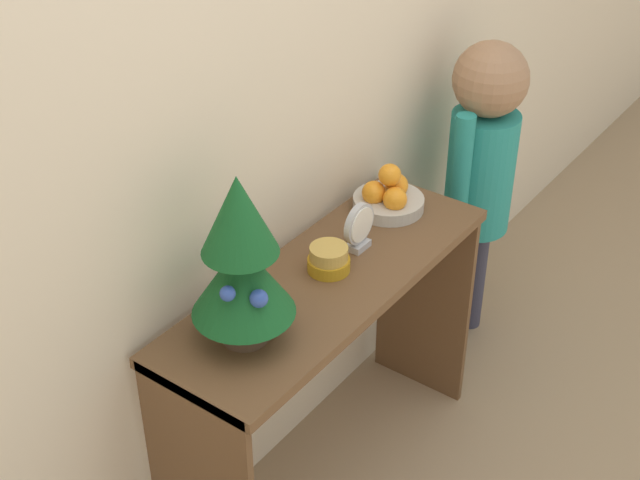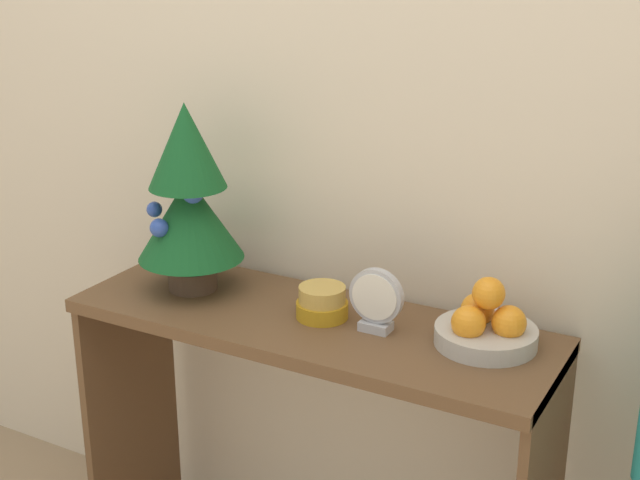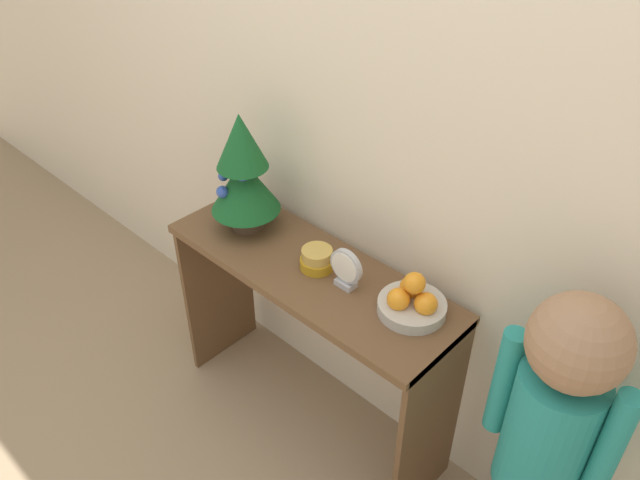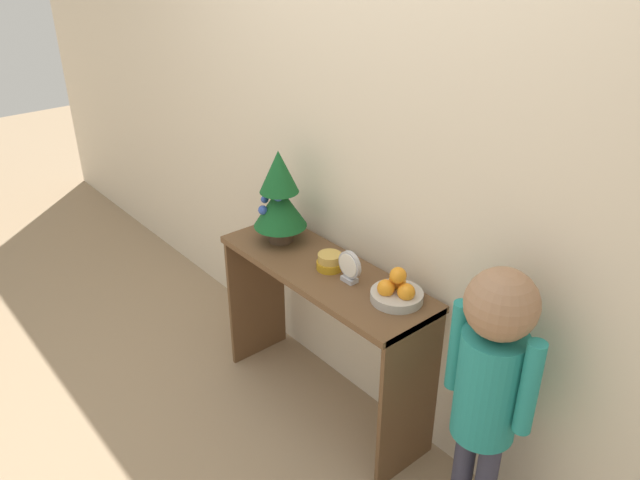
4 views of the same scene
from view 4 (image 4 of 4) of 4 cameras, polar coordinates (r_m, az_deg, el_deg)
name	(u,v)px [view 4 (image 4 of 4)]	position (r m, az deg, el deg)	size (l,w,h in m)	color
ground_plane	(294,419)	(3.02, -2.43, -16.03)	(12.00, 12.00, 0.00)	#997F60
back_wall	(366,144)	(2.59, 4.23, 8.79)	(7.00, 0.05, 2.50)	beige
console_table	(324,303)	(2.75, 0.32, -5.81)	(1.07, 0.36, 0.75)	brown
mini_tree	(279,196)	(2.79, -3.73, 4.04)	(0.24, 0.24, 0.44)	#4C3828
fruit_bowl	(397,291)	(2.44, 7.03, -4.65)	(0.21, 0.21, 0.15)	#B7B2A8
singing_bowl	(330,262)	(2.64, 0.89, -2.00)	(0.11, 0.11, 0.07)	#B78419
desk_clock	(349,267)	(2.53, 2.71, -2.49)	(0.12, 0.04, 0.14)	#B2B2B7
child_figure	(491,373)	(2.21, 15.33, -11.62)	(0.35, 0.24, 1.12)	#38384C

